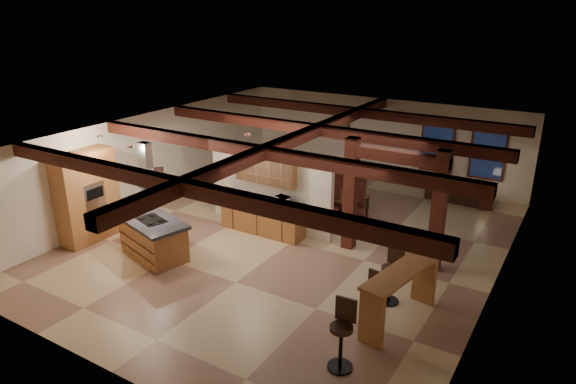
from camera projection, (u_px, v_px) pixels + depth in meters
name	position (u px, v px, depth m)	size (l,w,h in m)	color
ground	(292.00, 242.00, 13.56)	(12.00, 12.00, 0.00)	tan
room_walls	(292.00, 178.00, 12.95)	(12.00, 12.00, 12.00)	silver
ceiling_beams	(292.00, 140.00, 12.61)	(10.00, 12.00, 0.28)	#3A130E
timber_posts	(394.00, 190.00, 12.14)	(2.50, 0.30, 2.90)	#3A130E
partition_wall	(270.00, 190.00, 14.07)	(3.80, 0.18, 2.20)	silver
pantry_cabinet	(87.00, 196.00, 13.34)	(0.67, 1.60, 2.40)	#AD5B37
back_counter	(263.00, 216.00, 13.98)	(2.50, 0.66, 0.94)	#AD5B37
upper_display_cabinet	(266.00, 166.00, 13.66)	(1.80, 0.36, 0.95)	#AD5B37
range_hood	(148.00, 188.00, 12.22)	(1.10, 1.10, 1.40)	silver
back_windows	(462.00, 150.00, 16.44)	(2.70, 0.07, 1.70)	#3A130E
framed_art	(341.00, 128.00, 18.47)	(0.65, 0.05, 0.85)	#3A130E
recessed_cans	(160.00, 139.00, 12.26)	(3.16, 2.46, 0.03)	silver
kitchen_island	(153.00, 237.00, 12.67)	(2.16, 1.54, 0.97)	#AD5B37
dining_table	(334.00, 204.00, 15.22)	(1.90, 1.06, 0.67)	#422410
sofa	(457.00, 193.00, 16.29)	(1.87, 0.73, 0.55)	black
microwave	(283.00, 201.00, 13.46)	(0.41, 0.28, 0.23)	#B9B9BD
bar_counter	(401.00, 287.00, 9.89)	(0.95, 2.25, 1.15)	#AD5B37
side_table	(486.00, 201.00, 15.69)	(0.40, 0.40, 0.50)	#3A130E
table_lamp	(488.00, 185.00, 15.52)	(0.29, 0.29, 0.35)	black
bar_stool_a	(342.00, 334.00, 8.68)	(0.45, 0.45, 1.27)	black
bar_stool_b	(372.00, 298.00, 9.91)	(0.39, 0.40, 1.10)	black
bar_stool_c	(391.00, 274.00, 10.65)	(0.43, 0.45, 1.24)	black
dining_chairs	(334.00, 195.00, 15.13)	(2.32, 2.32, 1.18)	#3A130E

